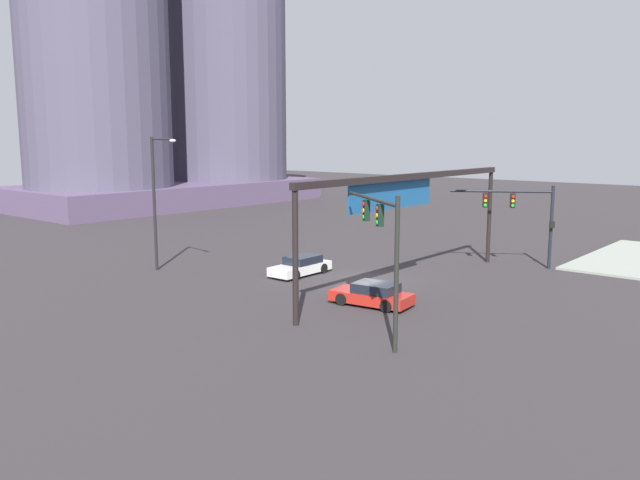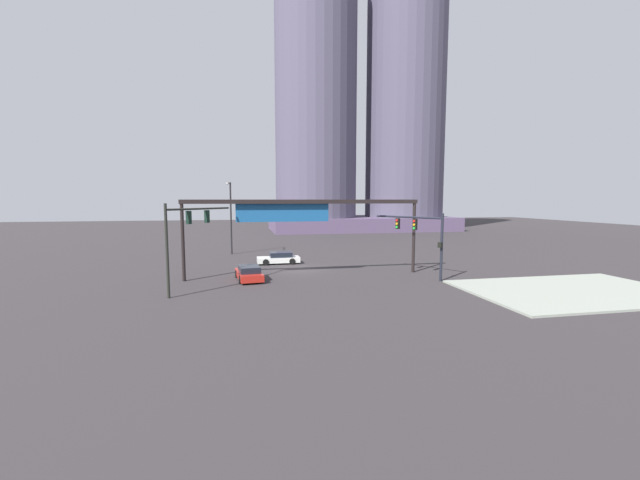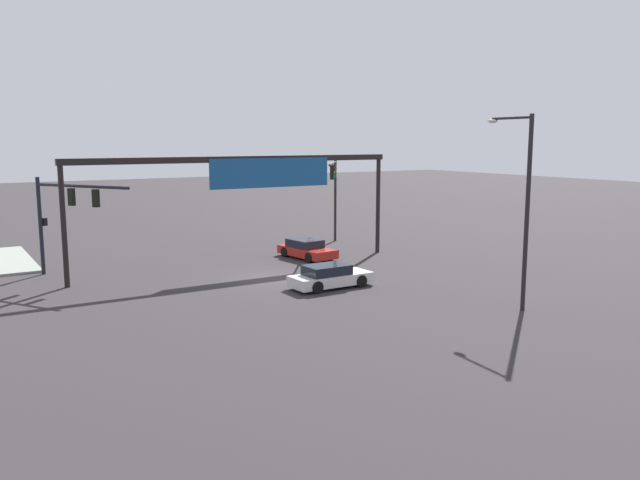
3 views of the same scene
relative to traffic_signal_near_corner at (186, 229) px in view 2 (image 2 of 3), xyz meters
name	(u,v)px [view 2 (image 2 of 3)]	position (x,y,z in m)	size (l,w,h in m)	color
ground_plane	(299,269)	(9.22, 7.72, -4.58)	(191.21, 191.21, 0.00)	#302B2E
sidewalk_corner	(574,291)	(27.31, -5.37, -4.50)	(15.15, 9.95, 0.15)	gray
traffic_signal_near_corner	(186,229)	(0.00, 0.00, 0.00)	(4.05, 5.44, 6.40)	black
traffic_signal_opposite_side	(422,232)	(18.80, 1.61, -0.68)	(3.72, 5.99, 5.55)	black
streetlamp_curved_arm	(231,213)	(2.63, 19.47, 0.48)	(0.51, 2.88, 8.71)	black
overhead_sign_gantry	(300,212)	(8.77, 4.28, 0.98)	(20.48, 0.43, 6.65)	black
highrise_twin_tower	(362,109)	(29.75, 54.36, 21.43)	(39.16, 19.13, 52.76)	#584765
sedan_car_approaching	(249,273)	(4.41, 3.57, -4.01)	(2.33, 4.40, 1.21)	#B2221A
sedan_car_waiting_far	(279,258)	(7.64, 11.45, -4.01)	(4.39, 1.86, 1.21)	silver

